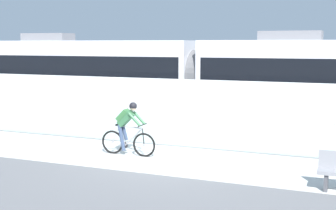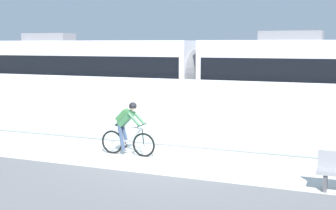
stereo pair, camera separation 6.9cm
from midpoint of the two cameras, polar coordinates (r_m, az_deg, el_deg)
ground_plane at (r=13.69m, az=-0.59°, el=-6.56°), size 200.00×200.00×0.00m
bike_path_deck at (r=13.68m, az=-0.59°, el=-6.53°), size 32.00×3.20×0.01m
glass_parapet at (r=15.26m, az=2.09°, el=-3.14°), size 32.00×0.05×1.02m
concrete_barrier_wall at (r=16.86m, az=4.20°, el=-0.41°), size 32.00×0.36×2.03m
tram_rail_near at (r=19.37m, az=6.44°, el=-2.43°), size 32.00×0.08×0.01m
tram_rail_far at (r=20.73m, az=7.51°, el=-1.79°), size 32.00×0.08×0.01m
tram at (r=20.18m, az=3.66°, el=3.40°), size 22.56×2.54×3.81m
cyclist_on_bike at (r=14.00m, az=-5.06°, el=-2.92°), size 1.77×0.58×1.61m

